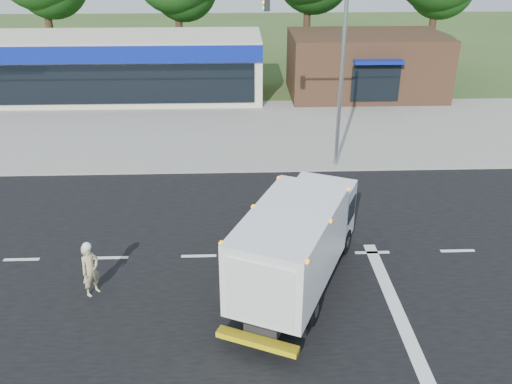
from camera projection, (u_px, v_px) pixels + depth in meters
ground at (286, 255)px, 18.66m from camera, size 120.00×120.00×0.00m
road_asphalt at (286, 255)px, 18.66m from camera, size 60.00×14.00×0.02m
sidewalk at (271, 161)px, 26.00m from camera, size 60.00×2.40×0.12m
parking_apron at (265, 123)px, 31.24m from camera, size 60.00×9.00×0.02m
lane_markings at (331, 276)px, 17.48m from camera, size 55.20×7.00×0.01m
ems_box_truck at (298, 240)px, 16.16m from camera, size 4.74×7.15×3.05m
emergency_worker at (90, 269)px, 16.30m from camera, size 0.70×0.74×1.81m
retail_strip_mall at (123, 67)px, 35.39m from camera, size 18.00×6.20×4.00m
brown_storefront at (365, 65)px, 35.97m from camera, size 10.00×6.70×4.00m
traffic_signal_pole at (328, 62)px, 23.41m from camera, size 3.51×0.25×8.00m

